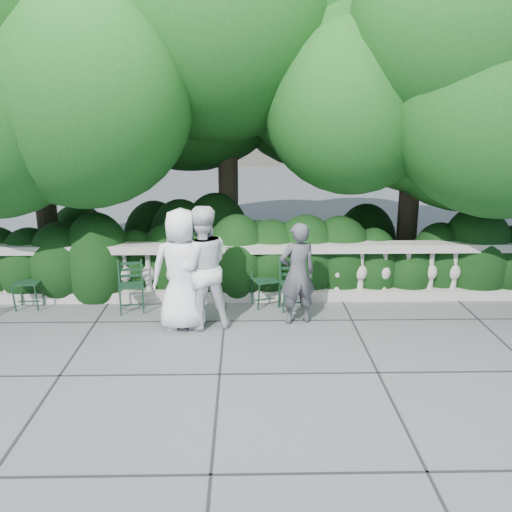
{
  "coord_description": "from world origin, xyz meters",
  "views": [
    {
      "loc": [
        -0.18,
        -7.52,
        3.3
      ],
      "look_at": [
        0.0,
        1.0,
        1.0
      ],
      "focal_mm": 40.0,
      "sensor_mm": 36.0,
      "label": 1
    }
  ],
  "objects_px": {
    "chair_e": "(294,313)",
    "person_businessman": "(182,270)",
    "person_woman_grey": "(298,273)",
    "chair_d": "(268,309)",
    "person_casual_man": "(201,268)",
    "chair_c": "(133,315)",
    "chair_b": "(27,311)"
  },
  "relations": [
    {
      "from": "chair_b",
      "to": "person_woman_grey",
      "type": "relative_size",
      "value": 0.53
    },
    {
      "from": "chair_d",
      "to": "person_casual_man",
      "type": "height_order",
      "value": "person_casual_man"
    },
    {
      "from": "chair_d",
      "to": "person_casual_man",
      "type": "distance_m",
      "value": 1.57
    },
    {
      "from": "chair_d",
      "to": "person_woman_grey",
      "type": "xyz_separation_m",
      "value": [
        0.41,
        -0.6,
        0.79
      ]
    },
    {
      "from": "chair_c",
      "to": "person_businessman",
      "type": "relative_size",
      "value": 0.46
    },
    {
      "from": "person_woman_grey",
      "to": "chair_d",
      "type": "bearing_deg",
      "value": -70.69
    },
    {
      "from": "chair_b",
      "to": "person_woman_grey",
      "type": "distance_m",
      "value": 4.48
    },
    {
      "from": "chair_d",
      "to": "chair_c",
      "type": "bearing_deg",
      "value": 166.92
    },
    {
      "from": "chair_e",
      "to": "person_casual_man",
      "type": "distance_m",
      "value": 1.81
    },
    {
      "from": "chair_b",
      "to": "chair_e",
      "type": "relative_size",
      "value": 1.0
    },
    {
      "from": "person_businessman",
      "to": "person_casual_man",
      "type": "bearing_deg",
      "value": -174.34
    },
    {
      "from": "chair_e",
      "to": "person_woman_grey",
      "type": "distance_m",
      "value": 0.89
    },
    {
      "from": "chair_c",
      "to": "person_woman_grey",
      "type": "xyz_separation_m",
      "value": [
        2.61,
        -0.37,
        0.79
      ]
    },
    {
      "from": "chair_d",
      "to": "person_woman_grey",
      "type": "relative_size",
      "value": 0.53
    },
    {
      "from": "chair_e",
      "to": "person_businessman",
      "type": "relative_size",
      "value": 0.46
    },
    {
      "from": "person_casual_man",
      "to": "chair_c",
      "type": "bearing_deg",
      "value": -39.15
    },
    {
      "from": "chair_e",
      "to": "person_businessman",
      "type": "xyz_separation_m",
      "value": [
        -1.73,
        -0.59,
        0.92
      ]
    },
    {
      "from": "chair_e",
      "to": "person_casual_man",
      "type": "bearing_deg",
      "value": -165.61
    },
    {
      "from": "person_businessman",
      "to": "chair_b",
      "type": "bearing_deg",
      "value": -18.88
    },
    {
      "from": "person_businessman",
      "to": "chair_d",
      "type": "bearing_deg",
      "value": -152.46
    },
    {
      "from": "chair_c",
      "to": "person_casual_man",
      "type": "bearing_deg",
      "value": -35.11
    },
    {
      "from": "chair_d",
      "to": "person_casual_man",
      "type": "relative_size",
      "value": 0.45
    },
    {
      "from": "chair_c",
      "to": "person_woman_grey",
      "type": "bearing_deg",
      "value": -19.49
    },
    {
      "from": "chair_e",
      "to": "person_businessman",
      "type": "distance_m",
      "value": 2.05
    },
    {
      "from": "chair_e",
      "to": "chair_b",
      "type": "bearing_deg",
      "value": 171.56
    },
    {
      "from": "chair_d",
      "to": "person_woman_grey",
      "type": "distance_m",
      "value": 1.07
    },
    {
      "from": "chair_b",
      "to": "person_casual_man",
      "type": "distance_m",
      "value": 3.15
    },
    {
      "from": "chair_c",
      "to": "chair_d",
      "type": "xyz_separation_m",
      "value": [
        2.2,
        0.23,
        0.0
      ]
    },
    {
      "from": "person_woman_grey",
      "to": "person_casual_man",
      "type": "xyz_separation_m",
      "value": [
        -1.45,
        -0.14,
        0.14
      ]
    },
    {
      "from": "chair_c",
      "to": "chair_e",
      "type": "bearing_deg",
      "value": -10.6
    },
    {
      "from": "person_businessman",
      "to": "person_casual_man",
      "type": "relative_size",
      "value": 0.98
    },
    {
      "from": "chair_d",
      "to": "person_woman_grey",
      "type": "bearing_deg",
      "value": -74.13
    }
  ]
}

